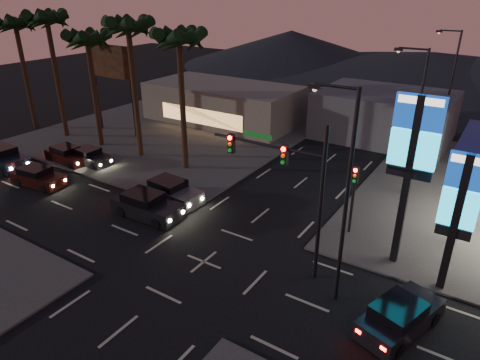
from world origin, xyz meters
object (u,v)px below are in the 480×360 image
Objects in this scene: car_lane_b_front at (171,192)px; suv_station at (400,317)px; car_lane_a_front at (147,206)px; car_lane_b_rear at (68,155)px; car_lane_a_mid at (38,177)px; car_lane_a_rear at (2,158)px; car_lane_b_mid at (89,157)px; traffic_signal_mast at (288,175)px; pylon_sign_short at (460,203)px; pylon_sign_tall at (413,149)px.

car_lane_b_front is 16.65m from suv_station.
car_lane_a_front reaches higher than car_lane_b_rear.
car_lane_a_rear reaches higher than car_lane_a_mid.
car_lane_a_rear is 6.85m from car_lane_b_mid.
car_lane_a_mid is 0.83× the size of car_lane_a_rear.
car_lane_b_rear is at bearing 171.62° from traffic_signal_mast.
car_lane_a_rear is 15.71m from car_lane_b_front.
traffic_signal_mast is 7.84m from suv_station.
pylon_sign_short is 17.65m from car_lane_b_front.
suv_station is at bearing -12.76° from traffic_signal_mast.
pylon_sign_short is (2.50, -1.00, -1.74)m from pylon_sign_tall.
pylon_sign_tall reaches higher than car_lane_a_rear.
traffic_signal_mast is 1.84× the size of car_lane_a_mid.
car_lane_a_mid is (-19.87, -0.82, -4.59)m from traffic_signal_mast.
car_lane_a_front is 10.95m from car_lane_b_mid.
traffic_signal_mast reaches higher than car_lane_a_mid.
car_lane_b_front is (-14.71, -1.00, -5.69)m from pylon_sign_tall.
car_lane_b_front is (-0.12, 2.42, -0.02)m from car_lane_a_front.
car_lane_b_front reaches higher than suv_station.
pylon_sign_short is 1.69× the size of car_lane_b_mid.
car_lane_a_rear is at bearing -141.42° from car_lane_b_mid.
traffic_signal_mast reaches higher than car_lane_a_rear.
traffic_signal_mast is 1.93× the size of car_lane_b_mid.
pylon_sign_tall is at bearing 13.19° from car_lane_a_front.
car_lane_b_front is at bearing -3.38° from car_lane_b_rear.
car_lane_b_front is at bearing 165.83° from traffic_signal_mast.
car_lane_a_rear is 31.66m from suv_station.
car_lane_a_front is 1.02× the size of car_lane_b_front.
pylon_sign_short is 5.69m from suv_station.
car_lane_a_front is 10.08m from car_lane_a_mid.
pylon_sign_short reaches higher than car_lane_a_mid.
car_lane_b_mid is 1.92m from car_lane_b_rear.
car_lane_a_front is 1.05× the size of suv_station.
car_lane_b_front is at bearing 18.61° from car_lane_a_mid.
car_lane_a_mid is at bearing -5.56° from car_lane_a_rear.
pylon_sign_tall reaches higher than pylon_sign_short.
car_lane_b_front is 1.15× the size of car_lane_b_mid.
pylon_sign_short is at bearing 19.13° from traffic_signal_mast.
suv_station is (31.64, -1.13, -0.11)m from car_lane_a_rear.
car_lane_b_mid is (-27.32, 1.47, -4.04)m from pylon_sign_short.
pylon_sign_tall is at bearing 0.64° from car_lane_b_rear.
pylon_sign_tall is at bearing -1.09° from car_lane_b_mid.
car_lane_b_mid is 0.96× the size of car_lane_b_rear.
pylon_sign_short is 27.65m from car_lane_b_mid.
pylon_sign_tall is 1.73× the size of car_lane_a_rear.
pylon_sign_tall is at bearing 7.17° from car_lane_a_rear.
pylon_sign_tall is at bearing 158.20° from pylon_sign_short.
pylon_sign_short is 7.69m from traffic_signal_mast.
suv_station is at bearing -104.61° from pylon_sign_short.
suv_station is (26.29, -5.39, 0.05)m from car_lane_b_mid.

